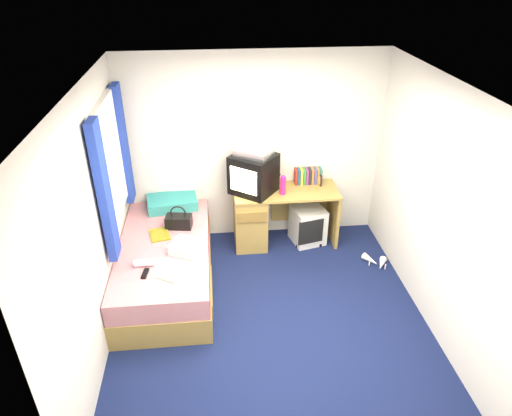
{
  "coord_description": "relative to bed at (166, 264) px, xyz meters",
  "views": [
    {
      "loc": [
        -0.51,
        -3.54,
        3.36
      ],
      "look_at": [
        -0.08,
        0.7,
        0.93
      ],
      "focal_mm": 32.0,
      "sensor_mm": 36.0,
      "label": 1
    }
  ],
  "objects": [
    {
      "name": "ground",
      "position": [
        1.1,
        -0.7,
        -0.27
      ],
      "size": [
        3.4,
        3.4,
        0.0
      ],
      "primitive_type": "plane",
      "color": "#0C1438",
      "rests_on": "ground"
    },
    {
      "name": "pillow",
      "position": [
        0.05,
        0.82,
        0.34
      ],
      "size": [
        0.65,
        0.47,
        0.13
      ],
      "primitive_type": "cube",
      "rotation": [
        0.0,
        0.0,
        0.14
      ],
      "color": "#1A5BA9",
      "rests_on": "bed"
    },
    {
      "name": "picture_frame",
      "position": [
        1.92,
        0.84,
        0.55
      ],
      "size": [
        0.03,
        0.12,
        0.14
      ],
      "primitive_type": "cube",
      "rotation": [
        0.0,
        0.0,
        0.06
      ],
      "color": "black",
      "rests_on": "desk"
    },
    {
      "name": "storage_cube",
      "position": [
        1.77,
        0.7,
        -0.03
      ],
      "size": [
        0.47,
        0.47,
        0.48
      ],
      "primitive_type": "cube",
      "rotation": [
        0.0,
        0.0,
        0.24
      ],
      "color": "silver",
      "rests_on": "ground"
    },
    {
      "name": "water_bottle",
      "position": [
        -0.17,
        -0.38,
        0.31
      ],
      "size": [
        0.2,
        0.07,
        0.07
      ],
      "primitive_type": "cylinder",
      "rotation": [
        0.0,
        1.57,
        0.01
      ],
      "color": "silver",
      "rests_on": "bed"
    },
    {
      "name": "handbag",
      "position": [
        0.16,
        0.33,
        0.35
      ],
      "size": [
        0.32,
        0.21,
        0.28
      ],
      "rotation": [
        0.0,
        0.0,
        -0.14
      ],
      "color": "black",
      "rests_on": "bed"
    },
    {
      "name": "book_row",
      "position": [
        1.78,
        0.9,
        0.58
      ],
      "size": [
        0.34,
        0.13,
        0.2
      ],
      "color": "maroon",
      "rests_on": "desk"
    },
    {
      "name": "vcr",
      "position": [
        1.07,
        0.74,
        1.0
      ],
      "size": [
        0.51,
        0.48,
        0.08
      ],
      "primitive_type": "cube",
      "rotation": [
        0.0,
        0.0,
        -0.59
      ],
      "color": "silver",
      "rests_on": "crt_tv"
    },
    {
      "name": "window_assembly",
      "position": [
        -0.45,
        0.2,
        1.15
      ],
      "size": [
        0.11,
        1.42,
        1.4
      ],
      "color": "silver",
      "rests_on": "room_shell"
    },
    {
      "name": "bed",
      "position": [
        0.0,
        0.0,
        0.0
      ],
      "size": [
        1.01,
        2.0,
        0.54
      ],
      "color": "#A48744",
      "rests_on": "ground"
    },
    {
      "name": "room_shell",
      "position": [
        1.1,
        -0.7,
        1.18
      ],
      "size": [
        3.4,
        3.4,
        3.4
      ],
      "color": "white",
      "rests_on": "ground"
    },
    {
      "name": "desk",
      "position": [
        1.2,
        0.74,
        0.14
      ],
      "size": [
        1.3,
        0.55,
        0.75
      ],
      "color": "#A48744",
      "rests_on": "ground"
    },
    {
      "name": "crt_tv",
      "position": [
        1.07,
        0.74,
        0.72
      ],
      "size": [
        0.66,
        0.65,
        0.48
      ],
      "rotation": [
        0.0,
        0.0,
        -0.65
      ],
      "color": "black",
      "rests_on": "desk"
    },
    {
      "name": "white_heels",
      "position": [
        2.5,
        0.09,
        -0.23
      ],
      "size": [
        0.3,
        0.33,
        0.09
      ],
      "color": "white",
      "rests_on": "ground"
    },
    {
      "name": "aerosol_can",
      "position": [
        1.4,
        0.83,
        0.56
      ],
      "size": [
        0.05,
        0.05,
        0.16
      ],
      "primitive_type": "cylinder",
      "rotation": [
        0.0,
        0.0,
        -0.25
      ],
      "color": "silver",
      "rests_on": "desk"
    },
    {
      "name": "magazine",
      "position": [
        -0.06,
        0.18,
        0.28
      ],
      "size": [
        0.27,
        0.32,
        0.01
      ],
      "primitive_type": "cube",
      "rotation": [
        0.0,
        0.0,
        0.23
      ],
      "color": "yellow",
      "rests_on": "bed"
    },
    {
      "name": "pink_water_bottle",
      "position": [
        1.41,
        0.63,
        0.59
      ],
      "size": [
        0.09,
        0.09,
        0.22
      ],
      "primitive_type": "cylinder",
      "rotation": [
        0.0,
        0.0,
        0.34
      ],
      "color": "#E62072",
      "rests_on": "desk"
    },
    {
      "name": "colour_swatch_fan",
      "position": [
        0.08,
        -0.63,
        0.28
      ],
      "size": [
        0.22,
        0.16,
        0.01
      ],
      "primitive_type": "cube",
      "rotation": [
        0.0,
        0.0,
        -0.54
      ],
      "color": "gold",
      "rests_on": "bed"
    },
    {
      "name": "towel",
      "position": [
        0.27,
        -0.17,
        0.33
      ],
      "size": [
        0.41,
        0.38,
        0.11
      ],
      "primitive_type": "cube",
      "rotation": [
        0.0,
        0.0,
        -0.42
      ],
      "color": "silver",
      "rests_on": "bed"
    },
    {
      "name": "remote_control",
      "position": [
        -0.14,
        -0.53,
        0.28
      ],
      "size": [
        0.07,
        0.17,
        0.02
      ],
      "primitive_type": "cube",
      "rotation": [
        0.0,
        0.0,
        -0.14
      ],
      "color": "black",
      "rests_on": "bed"
    }
  ]
}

